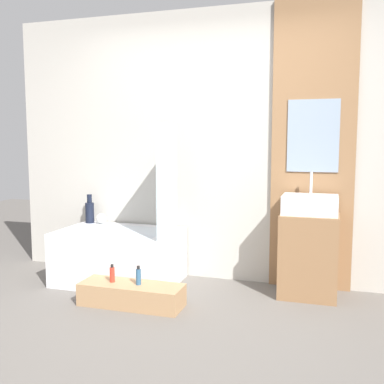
{
  "coord_description": "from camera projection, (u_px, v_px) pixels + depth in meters",
  "views": [
    {
      "loc": [
        1.11,
        -2.65,
        1.36
      ],
      "look_at": [
        0.06,
        0.69,
        0.95
      ],
      "focal_mm": 42.0,
      "sensor_mm": 36.0,
      "label": 1
    }
  ],
  "objects": [
    {
      "name": "ground_plane",
      "position": [
        152.0,
        345.0,
        3.0
      ],
      "size": [
        12.0,
        12.0,
        0.0
      ],
      "primitive_type": "plane",
      "color": "#605B56"
    },
    {
      "name": "sink",
      "position": [
        310.0,
        205.0,
        3.86
      ],
      "size": [
        0.46,
        0.34,
        0.36
      ],
      "color": "white",
      "rests_on": "vanity_cabinet"
    },
    {
      "name": "wooden_step_bench",
      "position": [
        131.0,
        295.0,
        3.7
      ],
      "size": [
        0.86,
        0.29,
        0.18
      ],
      "primitive_type": "cube",
      "color": "#A87F56",
      "rests_on": "ground_plane"
    },
    {
      "name": "vase_round_light",
      "position": [
        101.0,
        218.0,
        4.63
      ],
      "size": [
        0.1,
        0.1,
        0.1
      ],
      "primitive_type": "sphere",
      "color": "silver",
      "rests_on": "bathtub"
    },
    {
      "name": "vase_tall_dark",
      "position": [
        90.0,
        211.0,
        4.66
      ],
      "size": [
        0.09,
        0.09,
        0.3
      ],
      "color": "black",
      "rests_on": "bathtub"
    },
    {
      "name": "glass_shower_screen",
      "position": [
        167.0,
        180.0,
        3.96
      ],
      "size": [
        0.01,
        0.48,
        1.0
      ],
      "primitive_type": "cube",
      "color": "silver",
      "rests_on": "bathtub"
    },
    {
      "name": "bottle_soap_secondary",
      "position": [
        138.0,
        276.0,
        3.66
      ],
      "size": [
        0.04,
        0.04,
        0.16
      ],
      "color": "#2D567A",
      "rests_on": "wooden_step_bench"
    },
    {
      "name": "bathtub",
      "position": [
        119.0,
        256.0,
        4.31
      ],
      "size": [
        1.13,
        0.74,
        0.5
      ],
      "color": "white",
      "rests_on": "ground_plane"
    },
    {
      "name": "wall_tiled_back",
      "position": [
        213.0,
        146.0,
        4.35
      ],
      "size": [
        4.2,
        0.06,
        2.6
      ],
      "primitive_type": "cube",
      "color": "#B7B2A8",
      "rests_on": "ground_plane"
    },
    {
      "name": "bottle_soap_primary",
      "position": [
        112.0,
        274.0,
        3.73
      ],
      "size": [
        0.04,
        0.04,
        0.15
      ],
      "color": "red",
      "rests_on": "wooden_step_bench"
    },
    {
      "name": "vanity_cabinet",
      "position": [
        308.0,
        255.0,
        3.91
      ],
      "size": [
        0.49,
        0.42,
        0.73
      ],
      "primitive_type": "cube",
      "color": "#8E6642",
      "rests_on": "ground_plane"
    },
    {
      "name": "wall_wood_accent",
      "position": [
        313.0,
        146.0,
        4.02
      ],
      "size": [
        0.73,
        0.04,
        2.6
      ],
      "color": "#8E6642",
      "rests_on": "ground_plane"
    }
  ]
}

